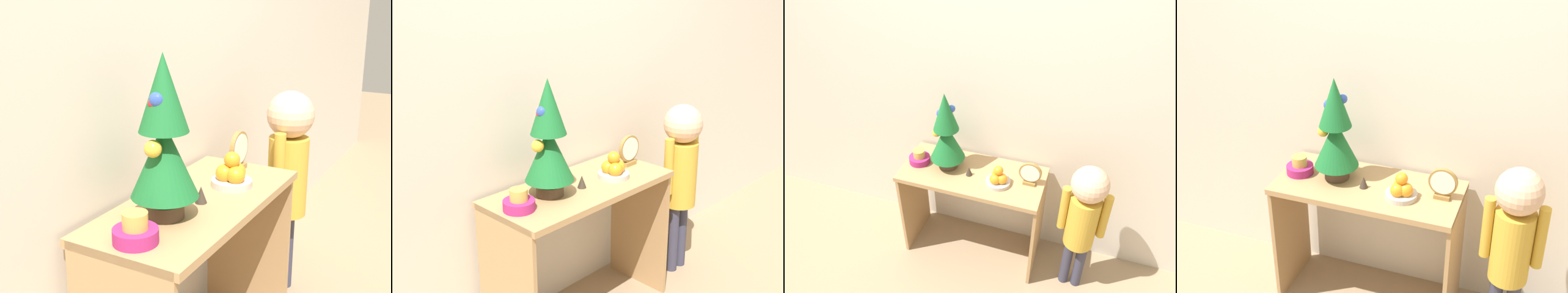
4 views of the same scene
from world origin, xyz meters
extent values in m
plane|color=#997F60|center=(0.00, 0.00, 0.00)|extent=(12.00, 12.00, 0.00)
cube|color=beige|center=(0.00, 0.46, 1.25)|extent=(7.00, 0.05, 2.50)
cube|color=tan|center=(0.00, 0.21, 0.70)|extent=(0.92, 0.41, 0.03)
cube|color=tan|center=(-0.45, 0.21, 0.36)|extent=(0.02, 0.38, 0.71)
cube|color=tan|center=(0.45, 0.21, 0.36)|extent=(0.02, 0.38, 0.71)
cylinder|color=#4C3828|center=(-0.17, 0.23, 0.74)|extent=(0.12, 0.12, 0.05)
cylinder|color=brown|center=(-0.17, 0.23, 0.78)|extent=(0.02, 0.02, 0.04)
cone|color=#19662D|center=(-0.17, 0.23, 0.91)|extent=(0.22, 0.22, 0.25)
cone|color=#19662D|center=(-0.17, 0.23, 1.12)|extent=(0.16, 0.16, 0.25)
sphere|color=#2D4CA8|center=(-0.14, 0.26, 1.13)|extent=(0.05, 0.05, 0.05)
sphere|color=red|center=(-0.21, 0.24, 1.10)|extent=(0.04, 0.04, 0.04)
sphere|color=silver|center=(-0.15, 0.21, 1.07)|extent=(0.05, 0.05, 0.05)
sphere|color=#2D4CA8|center=(-0.20, 0.23, 1.11)|extent=(0.05, 0.05, 0.05)
sphere|color=gold|center=(-0.24, 0.22, 0.96)|extent=(0.05, 0.05, 0.05)
cylinder|color=#B7B2A8|center=(0.18, 0.16, 0.73)|extent=(0.15, 0.15, 0.03)
sphere|color=orange|center=(0.21, 0.15, 0.76)|extent=(0.07, 0.07, 0.07)
sphere|color=orange|center=(0.17, 0.18, 0.76)|extent=(0.07, 0.07, 0.07)
sphere|color=orange|center=(0.17, 0.14, 0.76)|extent=(0.07, 0.07, 0.07)
sphere|color=orange|center=(0.18, 0.16, 0.82)|extent=(0.06, 0.06, 0.06)
cylinder|color=#9E2366|center=(-0.37, 0.20, 0.74)|extent=(0.14, 0.14, 0.04)
cylinder|color=gold|center=(-0.37, 0.20, 0.78)|extent=(0.08, 0.08, 0.05)
cube|color=olive|center=(0.37, 0.22, 0.72)|extent=(0.08, 0.04, 0.02)
cylinder|color=olive|center=(0.37, 0.22, 0.80)|extent=(0.14, 0.02, 0.14)
cylinder|color=white|center=(0.37, 0.21, 0.80)|extent=(0.12, 0.00, 0.12)
cone|color=#382D23|center=(-0.01, 0.18, 0.74)|extent=(0.04, 0.04, 0.06)
cylinder|color=#38384C|center=(0.68, 0.13, 0.20)|extent=(0.06, 0.06, 0.41)
cylinder|color=#38384C|center=(0.76, 0.13, 0.20)|extent=(0.06, 0.06, 0.41)
cylinder|color=gold|center=(0.72, 0.13, 0.59)|extent=(0.18, 0.18, 0.37)
sphere|color=#E0B28E|center=(0.72, 0.13, 0.88)|extent=(0.21, 0.21, 0.21)
cylinder|color=gold|center=(0.60, 0.13, 0.66)|extent=(0.05, 0.05, 0.31)
cylinder|color=gold|center=(0.83, 0.13, 0.66)|extent=(0.05, 0.05, 0.31)
camera|label=1|loc=(-1.54, -0.66, 1.44)|focal=50.00mm
camera|label=2|loc=(-1.68, -1.45, 1.70)|focal=50.00mm
camera|label=3|loc=(0.64, -1.56, 2.28)|focal=35.00mm
camera|label=4|loc=(0.79, -1.93, 2.13)|focal=50.00mm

